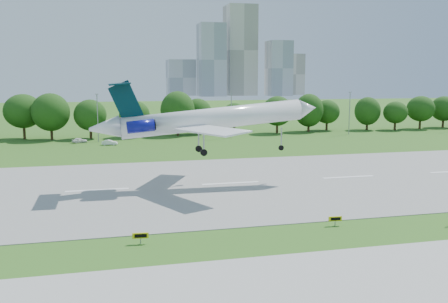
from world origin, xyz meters
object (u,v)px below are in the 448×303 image
(taxi_sign_left, at_px, (140,236))
(service_vehicle_b, at_px, (80,140))
(airliner, at_px, (202,119))
(service_vehicle_a, at_px, (110,143))

(taxi_sign_left, relative_size, service_vehicle_b, 0.43)
(airliner, height_order, taxi_sign_left, airliner)
(airliner, xyz_separation_m, taxi_sign_left, (-11.21, -25.14, -9.28))
(service_vehicle_a, height_order, service_vehicle_b, service_vehicle_b)
(airliner, distance_m, taxi_sign_left, 29.05)
(service_vehicle_a, bearing_deg, service_vehicle_b, 60.11)
(taxi_sign_left, bearing_deg, service_vehicle_b, 102.19)
(taxi_sign_left, bearing_deg, airliner, 71.91)
(taxi_sign_left, bearing_deg, service_vehicle_a, 97.20)
(taxi_sign_left, xyz_separation_m, service_vehicle_b, (-8.91, 81.31, -0.19))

